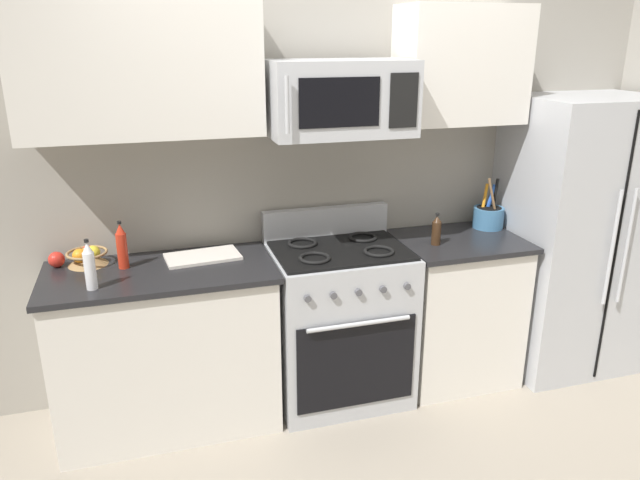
# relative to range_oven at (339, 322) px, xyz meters

# --- Properties ---
(ground_plane) EXTENTS (16.00, 16.00, 0.00)m
(ground_plane) POSITION_rel_range_oven_xyz_m (0.00, -0.70, -0.47)
(ground_plane) COLOR gray
(wall_back) EXTENTS (8.00, 0.10, 2.60)m
(wall_back) POSITION_rel_range_oven_xyz_m (0.00, 0.37, 0.83)
(wall_back) COLOR #9E998E
(wall_back) RESTS_ON ground
(counter_left) EXTENTS (1.17, 0.60, 0.91)m
(counter_left) POSITION_rel_range_oven_xyz_m (-0.98, -0.00, -0.02)
(counter_left) COLOR silver
(counter_left) RESTS_ON ground
(range_oven) EXTENTS (0.76, 0.64, 1.09)m
(range_oven) POSITION_rel_range_oven_xyz_m (0.00, 0.00, 0.00)
(range_oven) COLOR #B2B5BA
(range_oven) RESTS_ON ground
(counter_right) EXTENTS (0.72, 0.60, 0.91)m
(counter_right) POSITION_rel_range_oven_xyz_m (0.75, -0.00, -0.02)
(counter_right) COLOR silver
(counter_right) RESTS_ON ground
(refrigerator) EXTENTS (0.85, 0.71, 1.72)m
(refrigerator) POSITION_rel_range_oven_xyz_m (1.56, -0.02, 0.38)
(refrigerator) COLOR #B2B5BA
(refrigerator) RESTS_ON ground
(microwave) EXTENTS (0.75, 0.44, 0.38)m
(microwave) POSITION_rel_range_oven_xyz_m (-0.00, 0.03, 1.27)
(microwave) COLOR #B2B5BA
(upper_cabinets_left) EXTENTS (1.16, 0.34, 0.64)m
(upper_cabinets_left) POSITION_rel_range_oven_xyz_m (-0.98, 0.15, 1.42)
(upper_cabinets_left) COLOR silver
(upper_cabinets_right) EXTENTS (0.71, 0.34, 0.64)m
(upper_cabinets_right) POSITION_rel_range_oven_xyz_m (0.76, 0.15, 1.42)
(upper_cabinets_right) COLOR silver
(utensil_crock) EXTENTS (0.19, 0.19, 0.33)m
(utensil_crock) POSITION_rel_range_oven_xyz_m (1.02, 0.15, 0.51)
(utensil_crock) COLOR teal
(utensil_crock) RESTS_ON counter_right
(fruit_basket) EXTENTS (0.21, 0.21, 0.10)m
(fruit_basket) POSITION_rel_range_oven_xyz_m (-1.33, 0.18, 0.48)
(fruit_basket) COLOR #9E7A4C
(fruit_basket) RESTS_ON counter_left
(apple_loose) EXTENTS (0.08, 0.08, 0.08)m
(apple_loose) POSITION_rel_range_oven_xyz_m (-1.48, 0.19, 0.48)
(apple_loose) COLOR red
(apple_loose) RESTS_ON counter_left
(cutting_board) EXTENTS (0.41, 0.26, 0.02)m
(cutting_board) POSITION_rel_range_oven_xyz_m (-0.74, 0.11, 0.44)
(cutting_board) COLOR silver
(cutting_board) RESTS_ON counter_left
(bottle_hot_sauce) EXTENTS (0.05, 0.05, 0.25)m
(bottle_hot_sauce) POSITION_rel_range_oven_xyz_m (-1.15, 0.08, 0.55)
(bottle_hot_sauce) COLOR red
(bottle_hot_sauce) RESTS_ON counter_left
(bottle_vinegar) EXTENTS (0.05, 0.05, 0.25)m
(bottle_vinegar) POSITION_rel_range_oven_xyz_m (-1.29, -0.16, 0.55)
(bottle_vinegar) COLOR silver
(bottle_vinegar) RESTS_ON counter_left
(bottle_soy) EXTENTS (0.05, 0.05, 0.19)m
(bottle_soy) POSITION_rel_range_oven_xyz_m (0.56, -0.05, 0.52)
(bottle_soy) COLOR #382314
(bottle_soy) RESTS_ON counter_right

